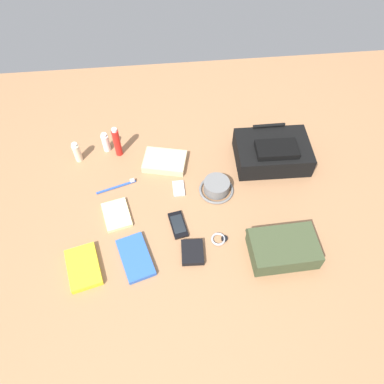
# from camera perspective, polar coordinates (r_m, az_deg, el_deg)

# --- Properties ---
(ground_plane) EXTENTS (2.64, 2.02, 0.02)m
(ground_plane) POSITION_cam_1_polar(r_m,az_deg,el_deg) (1.74, 0.00, -1.00)
(ground_plane) COLOR #986B47
(ground_plane) RESTS_ON ground
(backpack) EXTENTS (0.35, 0.25, 0.14)m
(backpack) POSITION_cam_1_polar(r_m,az_deg,el_deg) (1.87, 11.98, 5.89)
(backpack) COLOR black
(backpack) RESTS_ON ground_plane
(toiletry_pouch) EXTENTS (0.27, 0.22, 0.08)m
(toiletry_pouch) POSITION_cam_1_polar(r_m,az_deg,el_deg) (1.60, 13.51, -8.16)
(toiletry_pouch) COLOR #384228
(toiletry_pouch) RESTS_ON ground_plane
(bucket_hat) EXTENTS (0.16, 0.16, 0.06)m
(bucket_hat) POSITION_cam_1_polar(r_m,az_deg,el_deg) (1.74, 3.70, 0.74)
(bucket_hat) COLOR slate
(bucket_hat) RESTS_ON ground_plane
(lotion_bottle) EXTENTS (0.03, 0.03, 0.11)m
(lotion_bottle) POSITION_cam_1_polar(r_m,az_deg,el_deg) (1.91, -16.87, 5.72)
(lotion_bottle) COLOR beige
(lotion_bottle) RESTS_ON ground_plane
(toothpaste_tube) EXTENTS (0.04, 0.04, 0.11)m
(toothpaste_tube) POSITION_cam_1_polar(r_m,az_deg,el_deg) (1.92, -12.81, 7.27)
(toothpaste_tube) COLOR white
(toothpaste_tube) RESTS_ON ground_plane
(sunscreen_spray) EXTENTS (0.03, 0.03, 0.17)m
(sunscreen_spray) POSITION_cam_1_polar(r_m,az_deg,el_deg) (1.87, -11.20, 7.35)
(sunscreen_spray) COLOR red
(sunscreen_spray) RESTS_ON ground_plane
(paperback_novel) EXTENTS (0.16, 0.21, 0.03)m
(paperback_novel) POSITION_cam_1_polar(r_m,az_deg,el_deg) (1.61, -15.97, -10.84)
(paperback_novel) COLOR yellow
(paperback_novel) RESTS_ON ground_plane
(travel_guidebook) EXTENTS (0.16, 0.22, 0.02)m
(travel_guidebook) POSITION_cam_1_polar(r_m,az_deg,el_deg) (1.58, -8.47, -9.71)
(travel_guidebook) COLOR blue
(travel_guidebook) RESTS_ON ground_plane
(cell_phone) EXTENTS (0.08, 0.14, 0.01)m
(cell_phone) POSITION_cam_1_polar(r_m,az_deg,el_deg) (1.65, -2.11, -4.93)
(cell_phone) COLOR black
(cell_phone) RESTS_ON ground_plane
(media_player) EXTENTS (0.05, 0.08, 0.01)m
(media_player) POSITION_cam_1_polar(r_m,az_deg,el_deg) (1.76, -2.02, 0.53)
(media_player) COLOR #B7B7BC
(media_player) RESTS_ON ground_plane
(wristwatch) EXTENTS (0.07, 0.06, 0.01)m
(wristwatch) POSITION_cam_1_polar(r_m,az_deg,el_deg) (1.62, 4.09, -7.06)
(wristwatch) COLOR #99999E
(wristwatch) RESTS_ON ground_plane
(toothbrush) EXTENTS (0.18, 0.06, 0.02)m
(toothbrush) POSITION_cam_1_polar(r_m,az_deg,el_deg) (1.79, -10.99, 0.87)
(toothbrush) COLOR blue
(toothbrush) RESTS_ON ground_plane
(wallet) EXTENTS (0.10, 0.11, 0.02)m
(wallet) POSITION_cam_1_polar(r_m,az_deg,el_deg) (1.58, 0.07, -9.03)
(wallet) COLOR black
(wallet) RESTS_ON ground_plane
(notepad) EXTENTS (0.14, 0.17, 0.02)m
(notepad) POSITION_cam_1_polar(r_m,az_deg,el_deg) (1.70, -11.23, -3.37)
(notepad) COLOR beige
(notepad) RESTS_ON ground_plane
(folded_towel) EXTENTS (0.23, 0.18, 0.04)m
(folded_towel) POSITION_cam_1_polar(r_m,az_deg,el_deg) (1.84, -4.12, 4.60)
(folded_towel) COLOR #C6B289
(folded_towel) RESTS_ON ground_plane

